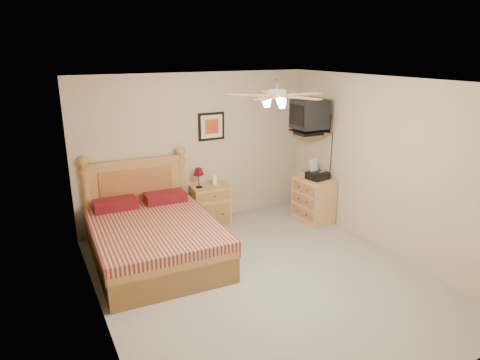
{
  "coord_description": "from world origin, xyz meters",
  "views": [
    {
      "loc": [
        -2.54,
        -4.23,
        2.85
      ],
      "look_at": [
        0.12,
        0.9,
        1.07
      ],
      "focal_mm": 32.0,
      "sensor_mm": 36.0,
      "label": 1
    }
  ],
  "objects": [
    {
      "name": "magazine_lower",
      "position": [
        1.66,
        1.55,
        0.78
      ],
      "size": [
        0.24,
        0.31,
        0.03
      ],
      "primitive_type": "imported",
      "rotation": [
        0.0,
        0.0,
        -0.09
      ],
      "color": "beige",
      "rests_on": "dresser"
    },
    {
      "name": "dresser",
      "position": [
        1.73,
        1.29,
        0.38
      ],
      "size": [
        0.5,
        0.68,
        0.76
      ],
      "primitive_type": "cube",
      "rotation": [
        0.0,
        0.0,
        0.08
      ],
      "color": "tan",
      "rests_on": "ground"
    },
    {
      "name": "wall_back",
      "position": [
        0.0,
        2.25,
        1.25
      ],
      "size": [
        4.0,
        0.04,
        2.5
      ],
      "primitive_type": "cube",
      "color": "#BFAC8D",
      "rests_on": "ground"
    },
    {
      "name": "framed_picture",
      "position": [
        0.27,
        2.23,
        1.62
      ],
      "size": [
        0.46,
        0.04,
        0.46
      ],
      "primitive_type": "cube",
      "color": "black",
      "rests_on": "wall_back"
    },
    {
      "name": "wall_front",
      "position": [
        0.0,
        -2.25,
        1.25
      ],
      "size": [
        4.0,
        0.04,
        2.5
      ],
      "primitive_type": "cube",
      "color": "#BFAC8D",
      "rests_on": "ground"
    },
    {
      "name": "fax_machine",
      "position": [
        1.75,
        1.24,
        0.93
      ],
      "size": [
        0.35,
        0.37,
        0.32
      ],
      "primitive_type": null,
      "rotation": [
        0.0,
        0.0,
        0.16
      ],
      "color": "black",
      "rests_on": "dresser"
    },
    {
      "name": "ceiling",
      "position": [
        0.0,
        0.0,
        2.5
      ],
      "size": [
        4.0,
        4.5,
        0.04
      ],
      "primitive_type": "cube",
      "color": "white",
      "rests_on": "ground"
    },
    {
      "name": "bed",
      "position": [
        -1.09,
        1.12,
        0.68
      ],
      "size": [
        1.68,
        2.16,
        1.36
      ],
      "primitive_type": null,
      "rotation": [
        0.0,
        0.0,
        -0.04
      ],
      "color": "#B8753E",
      "rests_on": "ground"
    },
    {
      "name": "magazine_upper",
      "position": [
        1.7,
        1.58,
        0.8
      ],
      "size": [
        0.23,
        0.28,
        0.02
      ],
      "primitive_type": "imported",
      "rotation": [
        0.0,
        0.0,
        0.2
      ],
      "color": "gray",
      "rests_on": "magazine_lower"
    },
    {
      "name": "lotion_bottle",
      "position": [
        0.22,
        2.01,
        0.77
      ],
      "size": [
        0.1,
        0.1,
        0.22
      ],
      "primitive_type": "imported",
      "rotation": [
        0.0,
        0.0,
        -0.21
      ],
      "color": "white",
      "rests_on": "nightstand"
    },
    {
      "name": "floor",
      "position": [
        0.0,
        0.0,
        0.0
      ],
      "size": [
        4.5,
        4.5,
        0.0
      ],
      "primitive_type": "plane",
      "color": "gray",
      "rests_on": "ground"
    },
    {
      "name": "ceiling_fan",
      "position": [
        0.0,
        -0.2,
        2.36
      ],
      "size": [
        1.14,
        1.14,
        0.28
      ],
      "primitive_type": null,
      "color": "white",
      "rests_on": "ceiling"
    },
    {
      "name": "table_lamp",
      "position": [
        -0.06,
        2.02,
        0.83
      ],
      "size": [
        0.22,
        0.22,
        0.33
      ],
      "primitive_type": null,
      "rotation": [
        0.0,
        0.0,
        -0.28
      ],
      "color": "#5F0915",
      "rests_on": "nightstand"
    },
    {
      "name": "wall_left",
      "position": [
        -2.0,
        0.0,
        1.25
      ],
      "size": [
        0.04,
        4.5,
        2.5
      ],
      "primitive_type": "cube",
      "color": "#BFAC8D",
      "rests_on": "ground"
    },
    {
      "name": "wall_tv",
      "position": [
        1.75,
        1.34,
        1.81
      ],
      "size": [
        0.56,
        0.46,
        0.58
      ],
      "primitive_type": null,
      "color": "black",
      "rests_on": "wall_right"
    },
    {
      "name": "nightstand",
      "position": [
        0.13,
        2.0,
        0.33
      ],
      "size": [
        0.66,
        0.52,
        0.66
      ],
      "primitive_type": "cube",
      "rotation": [
        0.0,
        0.0,
        -0.1
      ],
      "color": "tan",
      "rests_on": "ground"
    },
    {
      "name": "wall_right",
      "position": [
        2.0,
        0.0,
        1.25
      ],
      "size": [
        0.04,
        4.5,
        2.5
      ],
      "primitive_type": "cube",
      "color": "#BFAC8D",
      "rests_on": "ground"
    }
  ]
}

